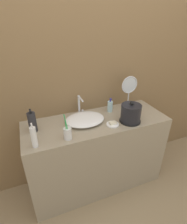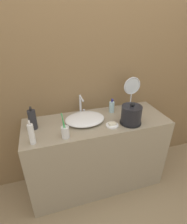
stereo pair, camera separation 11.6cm
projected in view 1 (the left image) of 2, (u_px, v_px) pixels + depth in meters
ground_plane at (105, 198)px, 1.83m from camera, size 12.00×12.00×0.00m
wall_back at (86, 62)px, 1.65m from camera, size 6.00×0.04×2.60m
vanity_counter at (96, 153)px, 1.84m from camera, size 1.37×0.50×0.80m
sink_basin at (85, 119)px, 1.62m from camera, size 0.37×0.29×0.06m
faucet at (80, 105)px, 1.71m from camera, size 0.06×0.13×0.20m
electric_kettle at (131, 114)px, 1.61m from camera, size 0.20×0.20×0.21m
toothbrush_cup at (68, 133)px, 1.38m from camera, size 0.06×0.06×0.23m
lotion_bottle at (32, 122)px, 1.46m from camera, size 0.07×0.07×0.21m
shampoo_bottle at (110, 106)px, 1.80m from camera, size 0.05×0.05×0.15m
mouthwash_bottle at (34, 137)px, 1.28m from camera, size 0.04×0.04×0.21m
soap_dish at (113, 124)px, 1.58m from camera, size 0.11×0.11×0.03m
vanity_mirror at (129, 91)px, 1.78m from camera, size 0.18×0.12×0.36m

